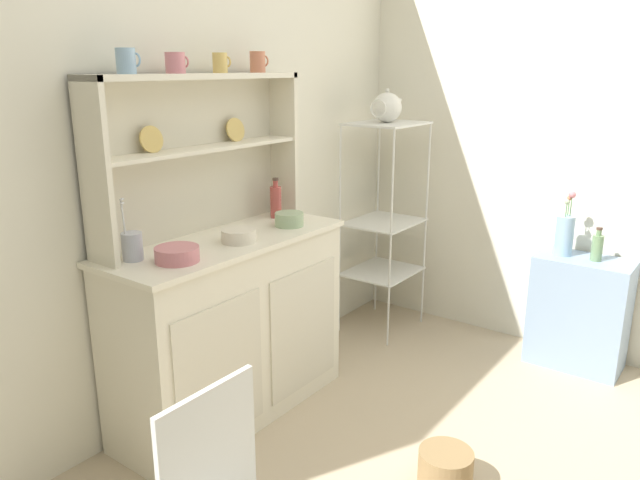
{
  "coord_description": "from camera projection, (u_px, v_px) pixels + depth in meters",
  "views": [
    {
      "loc": [
        -1.83,
        -0.48,
        1.58
      ],
      "look_at": [
        0.33,
        1.12,
        0.81
      ],
      "focal_mm": 34.14,
      "sensor_mm": 36.0,
      "label": 1
    }
  ],
  "objects": [
    {
      "name": "oil_bottle",
      "position": [
        597.0,
        247.0,
        3.14
      ],
      "size": [
        0.06,
        0.06,
        0.18
      ],
      "color": "#6B8C60",
      "rests_on": "side_shelf_blue"
    },
    {
      "name": "side_shelf_blue",
      "position": [
        579.0,
        312.0,
        3.27
      ],
      "size": [
        0.28,
        0.48,
        0.61
      ],
      "primitive_type": "cube",
      "color": "#849EBC",
      "rests_on": "ground"
    },
    {
      "name": "flower_vase",
      "position": [
        565.0,
        234.0,
        3.22
      ],
      "size": [
        0.09,
        0.09,
        0.35
      ],
      "color": "#8EB2D1",
      "rests_on": "side_shelf_blue"
    },
    {
      "name": "cup_gold_2",
      "position": [
        220.0,
        63.0,
        2.62
      ],
      "size": [
        0.08,
        0.06,
        0.08
      ],
      "color": "#DBB760",
      "rests_on": "hutch_shelf_unit"
    },
    {
      "name": "bakers_rack",
      "position": [
        384.0,
        206.0,
        3.62
      ],
      "size": [
        0.44,
        0.37,
        1.27
      ],
      "color": "silver",
      "rests_on": "ground"
    },
    {
      "name": "porcelain_teapot",
      "position": [
        387.0,
        107.0,
        3.46
      ],
      "size": [
        0.26,
        0.17,
        0.19
      ],
      "color": "white",
      "rests_on": "bakers_rack"
    },
    {
      "name": "hutch_shelf_unit",
      "position": [
        196.0,
        142.0,
        2.64
      ],
      "size": [
        1.09,
        0.18,
        0.7
      ],
      "color": "beige",
      "rests_on": "hutch_cabinet"
    },
    {
      "name": "bowl_floral_medium",
      "position": [
        239.0,
        236.0,
        2.61
      ],
      "size": [
        0.15,
        0.15,
        0.06
      ],
      "primitive_type": "cylinder",
      "color": "silver",
      "rests_on": "hutch_cabinet"
    },
    {
      "name": "bowl_cream_small",
      "position": [
        289.0,
        219.0,
        2.87
      ],
      "size": [
        0.14,
        0.14,
        0.06
      ],
      "primitive_type": "cylinder",
      "color": "#9EB78E",
      "rests_on": "hutch_cabinet"
    },
    {
      "name": "hutch_cabinet",
      "position": [
        231.0,
        326.0,
        2.77
      ],
      "size": [
        1.16,
        0.45,
        0.85
      ],
      "color": "silver",
      "rests_on": "ground"
    },
    {
      "name": "wall_back",
      "position": [
        185.0,
        143.0,
        2.71
      ],
      "size": [
        3.84,
        0.05,
        2.5
      ],
      "primitive_type": "cube",
      "color": "silver",
      "rests_on": "ground"
    },
    {
      "name": "utensil_jar",
      "position": [
        132.0,
        246.0,
        2.35
      ],
      "size": [
        0.08,
        0.08,
        0.25
      ],
      "color": "#B2B7C6",
      "rests_on": "hutch_cabinet"
    },
    {
      "name": "cup_terracotta_3",
      "position": [
        258.0,
        62.0,
        2.8
      ],
      "size": [
        0.09,
        0.07,
        0.09
      ],
      "color": "#C67556",
      "rests_on": "hutch_shelf_unit"
    },
    {
      "name": "jam_bottle",
      "position": [
        276.0,
        201.0,
        3.01
      ],
      "size": [
        0.06,
        0.06,
        0.2
      ],
      "color": "#B74C47",
      "rests_on": "hutch_cabinet"
    },
    {
      "name": "cup_sky_0",
      "position": [
        126.0,
        61.0,
        2.25
      ],
      "size": [
        0.09,
        0.07,
        0.09
      ],
      "color": "#8EB2D1",
      "rests_on": "hutch_shelf_unit"
    },
    {
      "name": "floor_basket",
      "position": [
        445.0,
        469.0,
        2.36
      ],
      "size": [
        0.21,
        0.21,
        0.15
      ],
      "primitive_type": "cylinder",
      "color": "#93754C",
      "rests_on": "ground"
    },
    {
      "name": "bowl_mixing_large",
      "position": [
        177.0,
        254.0,
        2.34
      ],
      "size": [
        0.17,
        0.17,
        0.06
      ],
      "primitive_type": "cylinder",
      "color": "#D17A84",
      "rests_on": "hutch_cabinet"
    },
    {
      "name": "cup_rose_1",
      "position": [
        176.0,
        63.0,
        2.43
      ],
      "size": [
        0.09,
        0.08,
        0.08
      ],
      "color": "#D17A84",
      "rests_on": "hutch_shelf_unit"
    }
  ]
}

